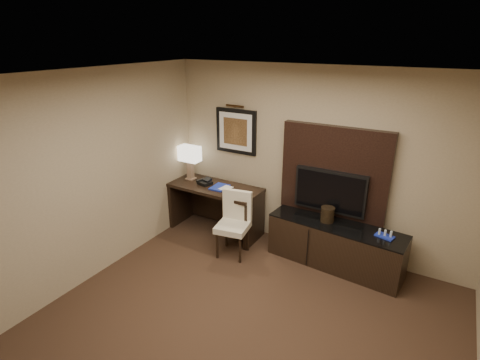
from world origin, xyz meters
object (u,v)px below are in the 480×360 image
Objects in this scene: desk at (216,209)px; credenza at (335,245)px; minibar_tray at (385,234)px; tv at (330,191)px; desk_chair at (233,226)px; table_lamp at (190,163)px; desk_phone at (205,181)px; ice_bucket at (328,214)px.

credenza is (1.99, -0.00, -0.08)m from desk.
minibar_tray is (0.63, -0.03, 0.36)m from credenza.
desk_chair is at bearing -150.68° from tv.
table_lamp is at bearing 178.33° from minibar_tray.
desk is 0.81× the size of credenza.
table_lamp is at bearing 144.91° from desk_chair.
table_lamp reaches higher than desk.
ice_bucket is (2.02, 0.04, -0.11)m from desk_phone.
table_lamp is 2.91× the size of desk_phone.
ice_bucket is at bearing 174.94° from credenza.
tv is at bearing 103.27° from ice_bucket.
desk_chair is 1.41m from table_lamp.
credenza is at bearing 15.41° from desk_phone.
desk is 7.15× the size of ice_bucket.
desk_phone is at bearing 179.71° from minibar_tray.
ice_bucket is at bearing 176.10° from minibar_tray.
tv is 2.00m from desk_phone.
ice_bucket reaches higher than credenza.
desk_chair is at bearing -25.38° from table_lamp.
tv is 1.47m from desk_chair.
ice_bucket is at bearing 12.62° from desk_chair.
credenza is 2.01× the size of desk_chair.
minibar_tray is at bearing 14.79° from desk_phone.
credenza is 0.75m from tv.
desk_chair reaches higher than desk_phone.
tv reaches higher than credenza.
desk is 1.99m from credenza.
ice_bucket is at bearing -0.93° from table_lamp.
table_lamp is at bearing 173.79° from desk.
table_lamp is at bearing 179.07° from ice_bucket.
desk_phone is (0.35, -0.08, -0.24)m from table_lamp.
desk is 2.60× the size of table_lamp.
table_lamp is 3.17m from minibar_tray.
table_lamp reaches higher than desk_phone.
desk_phone is (-0.19, -0.01, 0.45)m from desk.
ice_bucket is (1.23, 0.50, 0.28)m from desk_chair.
credenza is 1.46m from desk_chair.
table_lamp is (-1.14, 0.54, 0.63)m from desk_chair.
desk is at bearing -173.97° from tv.
tv is (1.80, 0.19, 0.62)m from desk.
desk_phone is (-0.80, 0.47, 0.39)m from desk_chair.
desk_chair reaches higher than credenza.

